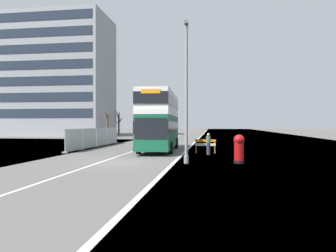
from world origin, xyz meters
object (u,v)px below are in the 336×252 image
(double_decker_bus, at_px, (160,120))
(car_receding_mid, at_px, (158,133))
(red_pillar_postbox, at_px, (239,148))
(roadworks_barrier, at_px, (205,145))
(pedestrian_at_kerb, at_px, (208,144))
(lamppost_foreground, at_px, (186,97))
(car_oncoming_near, at_px, (147,134))

(double_decker_bus, distance_m, car_receding_mid, 22.80)
(red_pillar_postbox, distance_m, roadworks_barrier, 6.50)
(roadworks_barrier, xyz_separation_m, pedestrian_at_kerb, (0.25, -1.09, 0.13))
(lamppost_foreground, bearing_deg, car_oncoming_near, 107.33)
(roadworks_barrier, relative_size, car_receding_mid, 0.37)
(roadworks_barrier, relative_size, pedestrian_at_kerb, 0.99)
(car_receding_mid, bearing_deg, red_pillar_postbox, -71.22)
(lamppost_foreground, relative_size, car_receding_mid, 1.89)
(lamppost_foreground, relative_size, car_oncoming_near, 2.10)
(red_pillar_postbox, height_order, car_receding_mid, car_receding_mid)
(red_pillar_postbox, xyz_separation_m, car_receding_mid, (-10.40, 30.59, 0.00))
(lamppost_foreground, bearing_deg, car_receding_mid, 103.18)
(double_decker_bus, bearing_deg, roadworks_barrier, -27.38)
(car_receding_mid, bearing_deg, lamppost_foreground, -76.82)
(car_receding_mid, distance_m, pedestrian_at_kerb, 26.93)
(car_receding_mid, relative_size, pedestrian_at_kerb, 2.68)
(car_oncoming_near, distance_m, car_receding_mid, 6.22)
(red_pillar_postbox, height_order, roadworks_barrier, red_pillar_postbox)
(double_decker_bus, relative_size, roadworks_barrier, 6.57)
(lamppost_foreground, bearing_deg, red_pillar_postbox, 10.04)
(lamppost_foreground, xyz_separation_m, red_pillar_postbox, (3.11, 0.55, -3.04))
(roadworks_barrier, height_order, car_receding_mid, car_receding_mid)
(red_pillar_postbox, bearing_deg, car_oncoming_near, 114.07)
(double_decker_bus, distance_m, red_pillar_postbox, 10.48)
(car_oncoming_near, bearing_deg, lamppost_foreground, -72.67)
(red_pillar_postbox, distance_m, car_oncoming_near, 26.71)
(car_oncoming_near, bearing_deg, pedestrian_at_kerb, -65.06)
(red_pillar_postbox, bearing_deg, roadworks_barrier, 109.31)
(pedestrian_at_kerb, bearing_deg, roadworks_barrier, 102.84)
(double_decker_bus, xyz_separation_m, car_receding_mid, (-4.17, 22.35, -1.75))
(double_decker_bus, relative_size, pedestrian_at_kerb, 6.53)
(roadworks_barrier, distance_m, car_oncoming_near, 20.25)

